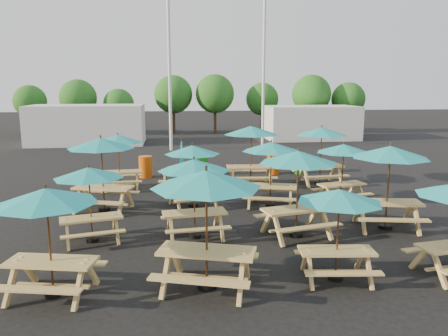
{
  "coord_description": "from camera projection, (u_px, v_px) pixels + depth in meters",
  "views": [
    {
      "loc": [
        -1.9,
        -14.54,
        4.14
      ],
      "look_at": [
        0.0,
        1.5,
        1.1
      ],
      "focal_mm": 35.0,
      "sensor_mm": 36.0,
      "label": 1
    }
  ],
  "objects": [
    {
      "name": "picnic_unit_15",
      "position": [
        322.0,
        135.0,
        18.31
      ],
      "size": [
        2.36,
        2.36,
        2.46
      ],
      "rotation": [
        0.0,
        0.0,
        0.08
      ],
      "color": "tan",
      "rests_on": "ground"
    },
    {
      "name": "mast_0",
      "position": [
        169.0,
        56.0,
        27.5
      ],
      "size": [
        0.2,
        0.2,
        12.0
      ],
      "primitive_type": "cylinder",
      "color": "silver",
      "rests_on": "ground"
    },
    {
      "name": "tree_2",
      "position": [
        119.0,
        104.0,
        37.03
      ],
      "size": [
        2.59,
        2.59,
        3.93
      ],
      "color": "#382314",
      "rests_on": "ground"
    },
    {
      "name": "tree_0",
      "position": [
        30.0,
        101.0,
        37.66
      ],
      "size": [
        2.8,
        2.8,
        4.24
      ],
      "color": "#382314",
      "rests_on": "ground"
    },
    {
      "name": "tree_5",
      "position": [
        262.0,
        99.0,
        39.43
      ],
      "size": [
        2.94,
        2.94,
        4.45
      ],
      "color": "#382314",
      "rests_on": "ground"
    },
    {
      "name": "picnic_unit_1",
      "position": [
        89.0,
        177.0,
        11.48
      ],
      "size": [
        2.22,
        2.22,
        2.06
      ],
      "rotation": [
        0.0,
        0.0,
        0.24
      ],
      "color": "tan",
      "rests_on": "ground"
    },
    {
      "name": "picnic_unit_8",
      "position": [
        339.0,
        201.0,
        9.17
      ],
      "size": [
        1.98,
        1.98,
        2.04
      ],
      "rotation": [
        0.0,
        0.0,
        -0.1
      ],
      "color": "tan",
      "rests_on": "ground"
    },
    {
      "name": "waste_bin_5",
      "position": [
        299.0,
        163.0,
        20.99
      ],
      "size": [
        0.61,
        0.61,
        0.99
      ],
      "primitive_type": "cylinder",
      "color": "#1C8718",
      "rests_on": "ground"
    },
    {
      "name": "event_tent_0",
      "position": [
        88.0,
        125.0,
        31.56
      ],
      "size": [
        8.0,
        4.0,
        2.8
      ],
      "primitive_type": "cube",
      "color": "silver",
      "rests_on": "ground"
    },
    {
      "name": "ground",
      "position": [
        229.0,
        207.0,
        15.17
      ],
      "size": [
        120.0,
        120.0,
        0.0
      ],
      "primitive_type": "plane",
      "color": "black",
      "rests_on": "ground"
    },
    {
      "name": "waste_bin_1",
      "position": [
        202.0,
        164.0,
        20.68
      ],
      "size": [
        0.61,
        0.61,
        0.99
      ],
      "primitive_type": "cylinder",
      "color": "#1C8718",
      "rests_on": "ground"
    },
    {
      "name": "picnic_unit_3",
      "position": [
        118.0,
        142.0,
        17.4
      ],
      "size": [
        2.15,
        2.15,
        2.25
      ],
      "rotation": [
        0.0,
        0.0,
        0.08
      ],
      "color": "tan",
      "rests_on": "ground"
    },
    {
      "name": "picnic_unit_14",
      "position": [
        343.0,
        152.0,
        15.34
      ],
      "size": [
        2.3,
        2.3,
        2.15
      ],
      "rotation": [
        0.0,
        0.0,
        0.23
      ],
      "color": "tan",
      "rests_on": "ground"
    },
    {
      "name": "event_tent_1",
      "position": [
        311.0,
        122.0,
        34.52
      ],
      "size": [
        7.0,
        4.0,
        2.6
      ],
      "primitive_type": "cube",
      "color": "silver",
      "rests_on": "ground"
    },
    {
      "name": "picnic_unit_9",
      "position": [
        298.0,
        162.0,
        11.83
      ],
      "size": [
        2.6,
        2.6,
        2.44
      ],
      "rotation": [
        0.0,
        0.0,
        0.23
      ],
      "color": "tan",
      "rests_on": "ground"
    },
    {
      "name": "tree_7",
      "position": [
        348.0,
        99.0,
        38.57
      ],
      "size": [
        2.95,
        2.95,
        4.48
      ],
      "color": "#382314",
      "rests_on": "ground"
    },
    {
      "name": "picnic_unit_11",
      "position": [
        251.0,
        134.0,
        17.97
      ],
      "size": [
        2.38,
        2.38,
        2.55
      ],
      "rotation": [
        0.0,
        0.0,
        -0.05
      ],
      "color": "tan",
      "rests_on": "ground"
    },
    {
      "name": "waste_bin_2",
      "position": [
        198.0,
        165.0,
        20.47
      ],
      "size": [
        0.61,
        0.61,
        0.99
      ],
      "primitive_type": "cylinder",
      "color": "#1C8718",
      "rests_on": "ground"
    },
    {
      "name": "tree_6",
      "position": [
        311.0,
        94.0,
        38.07
      ],
      "size": [
        3.38,
        3.38,
        5.13
      ],
      "color": "#382314",
      "rests_on": "ground"
    },
    {
      "name": "picnic_unit_13",
      "position": [
        390.0,
        157.0,
        12.48
      ],
      "size": [
        2.55,
        2.55,
        2.48
      ],
      "rotation": [
        0.0,
        0.0,
        -0.17
      ],
      "color": "tan",
      "rests_on": "ground"
    },
    {
      "name": "picnic_unit_5",
      "position": [
        194.0,
        170.0,
        11.77
      ],
      "size": [
        2.18,
        2.18,
        2.22
      ],
      "rotation": [
        0.0,
        0.0,
        0.11
      ],
      "color": "tan",
      "rests_on": "ground"
    },
    {
      "name": "picnic_unit_6",
      "position": [
        192.0,
        153.0,
        14.92
      ],
      "size": [
        2.4,
        2.4,
        2.17
      ],
      "rotation": [
        0.0,
        0.0,
        0.3
      ],
      "color": "tan",
      "rests_on": "ground"
    },
    {
      "name": "picnic_unit_0",
      "position": [
        46.0,
        202.0,
        8.41
      ],
      "size": [
        2.35,
        2.35,
        2.24
      ],
      "rotation": [
        0.0,
        0.0,
        -0.21
      ],
      "color": "tan",
      "rests_on": "ground"
    },
    {
      "name": "tree_4",
      "position": [
        215.0,
        94.0,
        38.43
      ],
      "size": [
        3.41,
        3.41,
        5.17
      ],
      "color": "#382314",
      "rests_on": "ground"
    },
    {
      "name": "waste_bin_0",
      "position": [
        146.0,
        167.0,
        20.03
      ],
      "size": [
        0.61,
        0.61,
        0.99
      ],
      "primitive_type": "cylinder",
      "color": "#CE4F0C",
      "rests_on": "ground"
    },
    {
      "name": "picnic_unit_7",
      "position": [
        182.0,
        166.0,
        17.75
      ],
      "size": [
        1.93,
        1.74,
        2.25
      ],
      "rotation": [
        0.0,
        0.0,
        -0.12
      ],
      "color": "tan",
      "rests_on": "ground"
    },
    {
      "name": "mast_1",
      "position": [
        264.0,
        59.0,
        30.2
      ],
      "size": [
        0.2,
        0.2,
        12.0
      ],
      "primitive_type": "cylinder",
      "color": "silver",
      "rests_on": "ground"
    },
    {
      "name": "waste_bin_4",
      "position": [
        273.0,
        164.0,
        20.85
      ],
      "size": [
        0.61,
        0.61,
        0.99
      ],
      "primitive_type": "cylinder",
      "color": "#CE4F0C",
      "rests_on": "ground"
    },
    {
      "name": "waste_bin_3",
      "position": [
        201.0,
        164.0,
        20.69
      ],
      "size": [
        0.61,
        0.61,
        0.99
      ],
      "primitive_type": "cylinder",
      "color": "#1C8718",
      "rests_on": "ground"
    },
    {
      "name": "tree_3",
      "position": [
        173.0,
        94.0,
        38.46
      ],
      "size": [
        3.36,
        3.36,
        5.09
      ],
      "color": "#382314",
      "rests_on": "ground"
    },
    {
      "name": "picnic_unit_10",
      "position": [
        271.0,
        151.0,
        14.91
      ],
      "size": [
        2.5,
        2.5,
        2.28
      ],
      "rotation": [
        0.0,
        0.0,
        -0.28
      ],
      "color": "tan",
      "rests_on": "ground"
    },
    {
      "name": "picnic_unit_4",
      "position": [
        206.0,
        186.0,
        8.68
      ],
      "size": [
        2.8,
        2.8,
        2.52
      ],
      "rotation": [
        0.0,
        0.0,
        -0.3
      ],
      "color": "tan",
      "rests_on": "ground"
    },
    {
      "name": "picnic_unit_2",
      "position": [
        101.0,
        148.0,
        14.33
      ],
      "size": [
        2.72,
        2.72,
        2.49
      ],
      "rotation": [
        0.0,
        0.0,
        -0.27
      ],
      "color": "tan",
      "rests_on": "ground"
    },
    {
      "name": "tree_1",
      "position": [
        78.0,
        98.0,
        36.79
      ],
      "size": [
        3.11,
        3.11,
        4.72
      ],
      "color": "#382314",
      "rests_on": "ground"
    }
  ]
}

